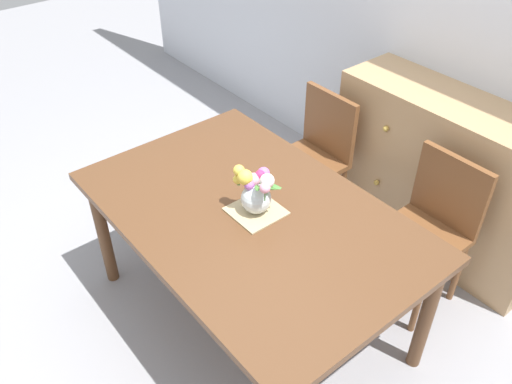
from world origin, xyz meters
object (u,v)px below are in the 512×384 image
(dining_table, at_px, (251,224))
(chair_left, at_px, (315,151))
(dresser, at_px, (442,175))
(flower_vase, at_px, (255,191))
(chair_right, at_px, (431,223))

(dining_table, bearing_deg, chair_left, 116.77)
(dining_table, height_order, chair_left, chair_left)
(dresser, relative_size, flower_vase, 5.89)
(dresser, bearing_deg, dining_table, -99.08)
(dining_table, xyz_separation_m, dresser, (0.21, 1.33, -0.20))
(chair_left, distance_m, chair_right, 0.90)
(dining_table, distance_m, chair_right, 1.01)
(flower_vase, bearing_deg, chair_left, 117.94)
(chair_left, relative_size, chair_right, 1.00)
(chair_left, bearing_deg, chair_right, -180.00)
(chair_left, bearing_deg, dining_table, 116.77)
(dining_table, distance_m, flower_vase, 0.21)
(chair_left, distance_m, dresser, 0.79)
(dining_table, height_order, flower_vase, flower_vase)
(dining_table, distance_m, chair_left, 1.01)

